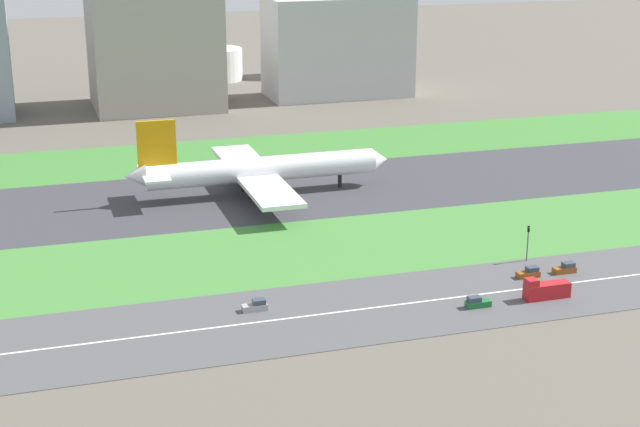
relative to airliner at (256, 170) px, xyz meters
The scene contains 17 objects.
ground_plane 9.36m from the airliner, ahead, with size 800.00×800.00×0.00m, color #5B564C.
runway 9.33m from the airliner, ahead, with size 280.00×46.00×0.10m, color #38383D.
grass_median_north 42.05m from the airliner, 80.34° to the left, with size 280.00×36.00×0.10m, color #3D7A33.
grass_median_south 42.05m from the airliner, 80.34° to the right, with size 280.00×36.00×0.10m, color #427F38.
highway 73.59m from the airliner, 84.54° to the right, with size 280.00×28.00×0.10m, color #4C4C4F.
highway_centerline 73.59m from the airliner, 84.54° to the right, with size 266.00×0.50×0.01m, color silver.
airliner is the anchor object (origin of this frame).
truck_0 85.27m from the airliner, 66.36° to the right, with size 8.40×2.50×4.00m.
car_5 70.18m from the airliner, 103.67° to the right, with size 4.40×1.80×2.00m.
car_0 81.25m from the airliner, 57.00° to the right, with size 4.40×1.80×2.00m.
car_3 77.32m from the airliner, 61.82° to the right, with size 4.40×1.80×2.00m.
car_2 80.89m from the airliner, 75.09° to the right, with size 4.40×1.80×2.00m.
traffic_light 72.30m from the airliner, 56.13° to the right, with size 0.36×0.50×7.20m.
hangar_building 116.12m from the airliner, 93.89° to the left, with size 42.18×39.18×53.88m, color #9E998E.
office_tower 128.40m from the airliner, 63.05° to the left, with size 50.71×25.73×35.42m, color #B2B2B7.
fuel_tank_west 160.46m from the airliner, 82.26° to the left, with size 22.14×22.14×12.38m, color silver.
fuel_tank_centre 168.37m from the airliner, 70.82° to the left, with size 17.18×17.18×17.44m, color silver.
Camera 1 is at (-58.80, -219.83, 67.86)m, focal length 54.68 mm.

